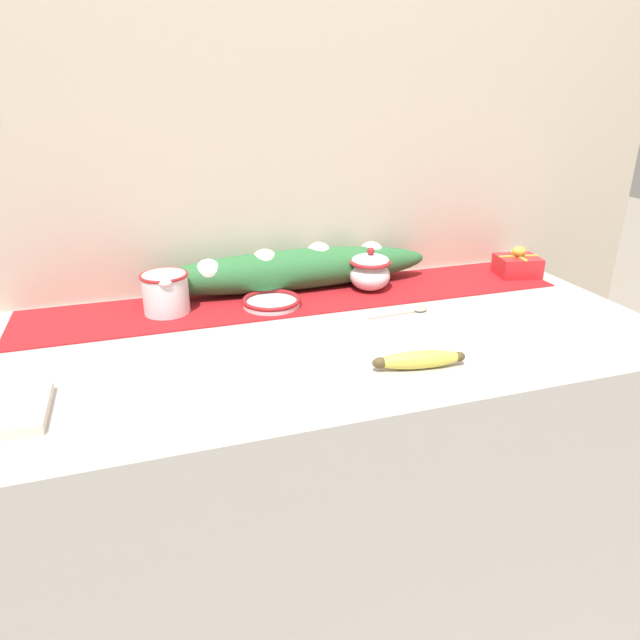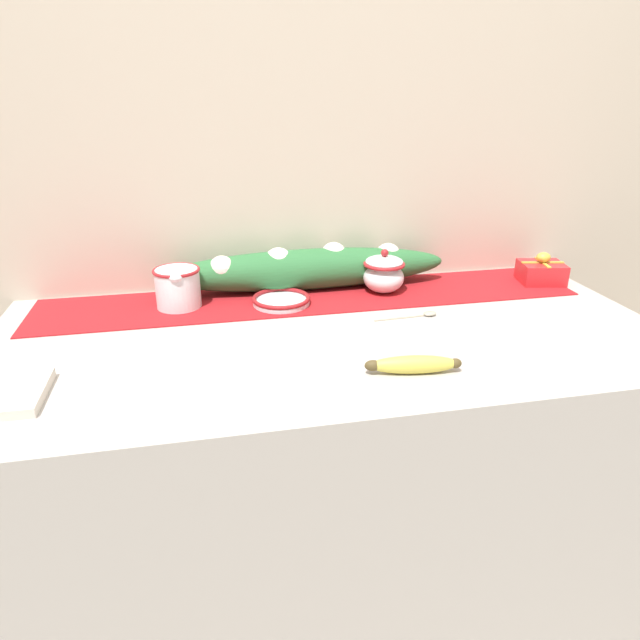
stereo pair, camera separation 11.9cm
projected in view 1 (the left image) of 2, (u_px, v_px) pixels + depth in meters
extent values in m
plane|color=gray|center=(327.00, 622.00, 1.59)|extent=(12.00, 12.00, 0.00)
cube|color=#B7B2AD|center=(328.00, 494.00, 1.42)|extent=(1.48, 0.72, 0.89)
cube|color=beige|center=(282.00, 165.00, 1.47)|extent=(2.28, 0.04, 2.40)
cube|color=#A8191E|center=(300.00, 298.00, 1.45)|extent=(1.36, 0.24, 0.00)
cylinder|color=white|center=(166.00, 293.00, 1.34)|extent=(0.11, 0.11, 0.10)
torus|color=#A31E23|center=(164.00, 275.00, 1.32)|extent=(0.11, 0.11, 0.01)
torus|color=white|center=(164.00, 282.00, 1.39)|extent=(0.05, 0.01, 0.05)
ellipsoid|color=white|center=(165.00, 283.00, 1.28)|extent=(0.03, 0.02, 0.02)
ellipsoid|color=white|center=(370.00, 276.00, 1.49)|extent=(0.11, 0.11, 0.08)
torus|color=#A31E23|center=(370.00, 262.00, 1.48)|extent=(0.11, 0.11, 0.01)
ellipsoid|color=white|center=(370.00, 260.00, 1.48)|extent=(0.10, 0.10, 0.03)
sphere|color=#A31E23|center=(371.00, 251.00, 1.47)|extent=(0.02, 0.02, 0.02)
cylinder|color=white|center=(272.00, 304.00, 1.40)|extent=(0.14, 0.14, 0.01)
torus|color=#A31E23|center=(271.00, 300.00, 1.39)|extent=(0.14, 0.14, 0.01)
ellipsoid|color=#DBCC4C|center=(420.00, 360.00, 1.09)|extent=(0.17, 0.06, 0.04)
ellipsoid|color=brown|center=(380.00, 363.00, 1.08)|extent=(0.03, 0.03, 0.02)
ellipsoid|color=brown|center=(459.00, 357.00, 1.10)|extent=(0.03, 0.02, 0.02)
cube|color=#A89E89|center=(392.00, 315.00, 1.35)|extent=(0.12, 0.01, 0.00)
ellipsoid|color=#A89E89|center=(421.00, 309.00, 1.37)|extent=(0.03, 0.02, 0.01)
cube|color=red|center=(517.00, 266.00, 1.62)|extent=(0.13, 0.12, 0.05)
cube|color=gold|center=(519.00, 256.00, 1.60)|extent=(0.11, 0.03, 0.00)
cube|color=gold|center=(519.00, 256.00, 1.60)|extent=(0.03, 0.10, 0.00)
ellipsoid|color=gold|center=(519.00, 251.00, 1.60)|extent=(0.04, 0.03, 0.03)
ellipsoid|color=#2D6B38|center=(293.00, 270.00, 1.49)|extent=(0.76, 0.12, 0.11)
sphere|color=silver|center=(209.00, 272.00, 1.41)|extent=(0.07, 0.07, 0.07)
sphere|color=silver|center=(265.00, 263.00, 1.46)|extent=(0.07, 0.07, 0.07)
sphere|color=silver|center=(319.00, 255.00, 1.51)|extent=(0.07, 0.07, 0.07)
sphere|color=silver|center=(371.00, 254.00, 1.56)|extent=(0.07, 0.07, 0.07)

